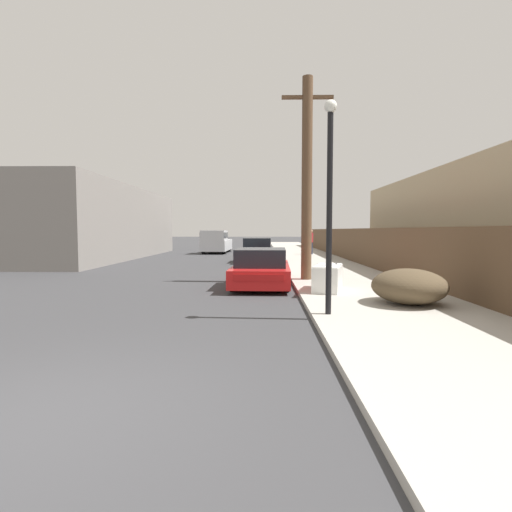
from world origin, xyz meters
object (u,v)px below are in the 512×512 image
(pickup_truck, at_px, (216,242))
(brush_pile, at_px, (409,286))
(discarded_fridge, at_px, (328,278))
(parked_sports_car_red, at_px, (261,269))
(utility_pole, at_px, (307,177))
(car_parked_mid, at_px, (258,251))
(street_lamp, at_px, (330,190))
(pedestrian, at_px, (311,241))

(pickup_truck, relative_size, brush_pile, 2.99)
(discarded_fridge, bearing_deg, parked_sports_car_red, 154.42)
(utility_pole, bearing_deg, parked_sports_car_red, -149.58)
(pickup_truck, height_order, utility_pole, utility_pole)
(discarded_fridge, bearing_deg, car_parked_mid, 116.37)
(parked_sports_car_red, xyz_separation_m, car_parked_mid, (-0.26, 10.08, 0.08))
(car_parked_mid, bearing_deg, utility_pole, -76.88)
(car_parked_mid, xyz_separation_m, street_lamp, (1.69, -15.08, 2.02))
(street_lamp, xyz_separation_m, brush_pile, (2.11, 1.22, -2.15))
(pickup_truck, bearing_deg, car_parked_mid, 112.69)
(pickup_truck, bearing_deg, street_lamp, 103.63)
(discarded_fridge, height_order, car_parked_mid, car_parked_mid)
(pickup_truck, height_order, pedestrian, pedestrian)
(street_lamp, bearing_deg, brush_pile, 29.91)
(discarded_fridge, xyz_separation_m, utility_pole, (-0.34, 2.65, 3.24))
(pedestrian, bearing_deg, brush_pile, -89.97)
(parked_sports_car_red, xyz_separation_m, street_lamp, (1.43, -5.00, 2.11))
(utility_pole, distance_m, street_lamp, 6.04)
(brush_pile, bearing_deg, pedestrian, 90.03)
(pedestrian, bearing_deg, car_parked_mid, -123.67)
(discarded_fridge, height_order, pedestrian, pedestrian)
(car_parked_mid, distance_m, utility_pole, 9.82)
(pickup_truck, height_order, street_lamp, street_lamp)
(utility_pole, relative_size, pedestrian, 3.90)
(discarded_fridge, xyz_separation_m, pedestrian, (1.58, 17.48, 0.57))
(pedestrian, bearing_deg, street_lamp, -95.78)
(discarded_fridge, bearing_deg, utility_pole, 113.18)
(car_parked_mid, relative_size, pickup_truck, 0.74)
(pickup_truck, bearing_deg, brush_pile, 109.17)
(parked_sports_car_red, height_order, car_parked_mid, car_parked_mid)
(car_parked_mid, height_order, pickup_truck, pickup_truck)
(discarded_fridge, distance_m, pedestrian, 17.57)
(pickup_truck, xyz_separation_m, utility_pole, (5.38, -18.21, 2.81))
(discarded_fridge, xyz_separation_m, brush_pile, (1.60, -2.07, 0.05))
(utility_pole, xyz_separation_m, street_lamp, (-0.17, -5.94, -1.05))
(car_parked_mid, bearing_deg, pickup_truck, 112.83)
(pickup_truck, height_order, brush_pile, pickup_truck)
(utility_pole, bearing_deg, brush_pile, -67.69)
(brush_pile, height_order, pedestrian, pedestrian)
(car_parked_mid, height_order, brush_pile, car_parked_mid)
(utility_pole, bearing_deg, discarded_fridge, -82.60)
(car_parked_mid, distance_m, brush_pile, 14.38)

